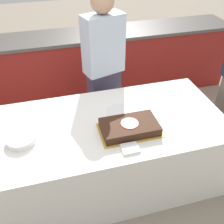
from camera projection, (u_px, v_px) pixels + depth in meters
The scene contains 8 objects.
ground_plane at pixel (102, 178), 2.65m from camera, with size 14.00×14.00×0.00m, color gray.
back_counter at pixel (74, 68), 3.58m from camera, with size 4.40×0.58×0.92m.
dining_table at pixel (101, 153), 2.43m from camera, with size 2.17×0.99×0.73m.
cake at pixel (130, 127), 2.12m from camera, with size 0.50×0.31×0.08m.
plate_stack at pixel (21, 139), 2.02m from camera, with size 0.23×0.23×0.05m.
side_plate_near_cake at pixel (118, 111), 2.35m from camera, with size 0.21×0.21×0.00m.
utensil_pile at pixel (130, 148), 1.96m from camera, with size 0.13×0.11×0.02m.
person_cutting_cake at pixel (104, 69), 2.73m from camera, with size 0.44×0.30×1.63m.
Camera 1 is at (-0.35, -1.67, 2.14)m, focal length 42.00 mm.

